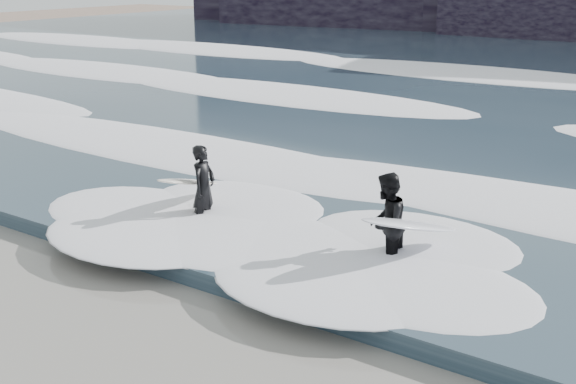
% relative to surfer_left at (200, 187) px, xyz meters
% --- Properties ---
extents(foam_near, '(60.00, 3.20, 0.20)m').
position_rel_surfer_left_xyz_m(foam_near, '(2.30, 3.96, -0.39)').
color(foam_near, white).
rests_on(foam_near, sea).
extents(foam_mid, '(60.00, 4.00, 0.24)m').
position_rel_surfer_left_xyz_m(foam_mid, '(2.30, 10.96, -0.37)').
color(foam_mid, white).
rests_on(foam_mid, sea).
extents(surfer_left, '(1.02, 1.88, 1.56)m').
position_rel_surfer_left_xyz_m(surfer_left, '(0.00, 0.00, 0.00)').
color(surfer_left, black).
rests_on(surfer_left, ground).
extents(surfer_right, '(1.36, 2.07, 1.59)m').
position_rel_surfer_left_xyz_m(surfer_right, '(3.69, 0.16, 0.02)').
color(surfer_right, black).
rests_on(surfer_right, ground).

